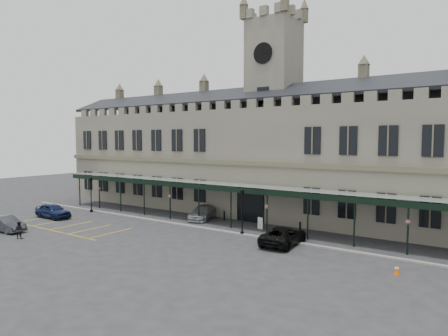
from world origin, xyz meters
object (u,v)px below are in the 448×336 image
Objects in this scene: traffic_cone at (397,270)px; lamp_post_mid at (242,207)px; person_b at (19,230)px; station_building at (273,159)px; car_left_a at (53,211)px; lamp_post_left at (91,191)px; car_left_b at (6,224)px; car_taxi at (203,212)px; clock_tower at (274,101)px; car_van at (283,236)px; sign_board at (260,223)px.

lamp_post_mid is at bearing 166.08° from traffic_cone.
person_b reaches higher than traffic_cone.
car_left_a is at bearing -140.49° from station_building.
lamp_post_left is at bearing 175.26° from traffic_cone.
car_left_b is at bearing -80.58° from lamp_post_left.
car_taxi is at bearing 17.30° from lamp_post_left.
station_building is at bearing -50.13° from car_left_a.
lamp_post_mid reaches higher than car_left_b.
car_left_a is (-19.05, -15.79, -12.30)m from clock_tower.
clock_tower is 14.99m from car_taxi.
lamp_post_left is at bearing -149.47° from station_building.
lamp_post_left is 0.81× the size of car_van.
car_left_b is at bearing -148.79° from lamp_post_mid.
traffic_cone is at bearing -37.03° from car_taxi.
station_building is 22.26m from traffic_cone.
lamp_post_left is at bearing -95.57° from person_b.
car_left_a is at bearing -141.78° from sign_board.
car_left_a is at bearing -165.94° from car_taxi.
lamp_post_mid is at bearing 1.52° from lamp_post_left.
car_van is (7.00, -11.38, -5.72)m from station_building.
clock_tower is 29.05m from person_b.
car_left_a is at bearing -140.33° from clock_tower.
lamp_post_left is 14.38m from car_taxi.
lamp_post_left is (-18.62, -11.06, -10.52)m from clock_tower.
car_van is at bearing -11.74° from lamp_post_mid.
car_left_b is at bearing 20.94° from car_van.
car_left_b is at bearing -127.32° from station_building.
station_building is 28.27m from car_left_b.
sign_board is at bearing -45.02° from car_van.
traffic_cone is at bearing -40.42° from station_building.
person_b is at bearing -163.16° from traffic_cone.
station_building is 11.36m from lamp_post_mid.
traffic_cone is 15.19m from sign_board.
lamp_post_left reaches higher than sign_board.
station_building is 93.13× the size of traffic_cone.
car_taxi is (-7.55, 0.66, 0.18)m from sign_board.
car_taxi is 0.94× the size of car_van.
lamp_post_left is 3.85× the size of sign_board.
station_building is at bearing 126.19° from sign_board.
station_building reaches higher than person_b.
sign_board is 5.98m from car_van.
person_b is at bearing -139.17° from car_left_a.
sign_board is 7.58m from car_taxi.
traffic_cone is (16.29, -13.96, -12.80)m from clock_tower.
traffic_cone is at bearing -8.08° from sign_board.
car_left_a is 26.40m from car_van.
lamp_post_mid is at bearing -77.33° from clock_tower.
lamp_post_left is 13.15m from person_b.
person_b is (6.01, -7.04, -0.05)m from car_left_a.
lamp_post_left is 21.56m from sign_board.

